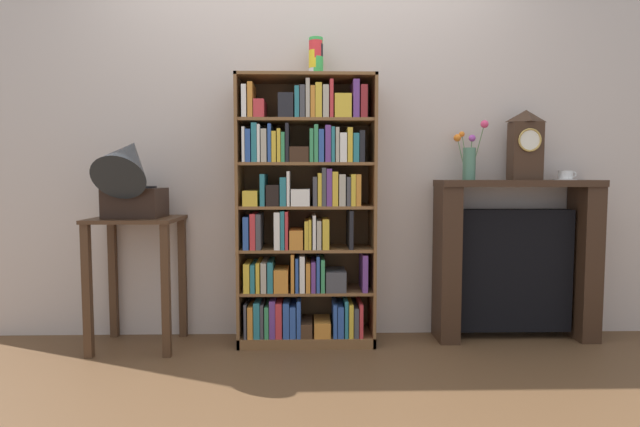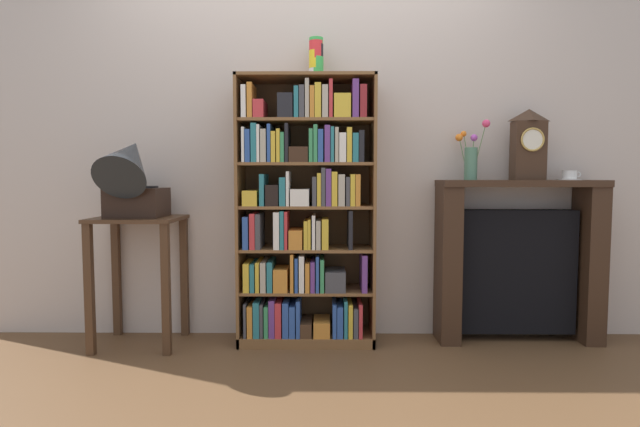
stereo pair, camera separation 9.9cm
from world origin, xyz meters
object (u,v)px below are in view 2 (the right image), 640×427
(flower_vase, at_px, (471,157))
(bookshelf, at_px, (304,217))
(mantel_clock, at_px, (528,145))
(gramophone, at_px, (131,175))
(fireplace_mantel, at_px, (517,262))
(teacup_with_saucer, at_px, (570,176))
(side_table_left, at_px, (139,254))
(cup_stack, at_px, (316,58))

(flower_vase, bearing_deg, bookshelf, -177.97)
(bookshelf, xyz_separation_m, mantel_clock, (1.36, 0.03, 0.44))
(gramophone, height_order, fireplace_mantel, gramophone)
(mantel_clock, distance_m, teacup_with_saucer, 0.32)
(side_table_left, height_order, flower_vase, flower_vase)
(teacup_with_saucer, bearing_deg, side_table_left, -178.13)
(gramophone, height_order, mantel_clock, mantel_clock)
(flower_vase, bearing_deg, gramophone, -175.07)
(teacup_with_saucer, bearing_deg, bookshelf, -178.89)
(side_table_left, xyz_separation_m, fireplace_mantel, (2.31, 0.11, -0.06))
(side_table_left, relative_size, gramophone, 1.40)
(teacup_with_saucer, bearing_deg, mantel_clock, -179.49)
(fireplace_mantel, relative_size, mantel_clock, 2.33)
(bookshelf, height_order, flower_vase, bookshelf)
(mantel_clock, relative_size, flower_vase, 1.19)
(cup_stack, distance_m, side_table_left, 1.59)
(cup_stack, distance_m, flower_vase, 1.11)
(mantel_clock, distance_m, flower_vase, 0.35)
(cup_stack, xyz_separation_m, gramophone, (-1.06, -0.19, -0.71))
(cup_stack, xyz_separation_m, fireplace_mantel, (1.24, -0.00, -1.24))
(bookshelf, bearing_deg, side_table_left, -176.90)
(gramophone, distance_m, flower_vase, 2.01)
(fireplace_mantel, distance_m, flower_vase, 0.71)
(flower_vase, relative_size, teacup_with_saucer, 2.55)
(teacup_with_saucer, bearing_deg, flower_vase, 179.54)
(mantel_clock, xyz_separation_m, teacup_with_saucer, (0.26, 0.00, -0.19))
(side_table_left, bearing_deg, mantel_clock, 2.01)
(side_table_left, height_order, mantel_clock, mantel_clock)
(side_table_left, height_order, fireplace_mantel, fireplace_mantel)
(gramophone, bearing_deg, flower_vase, 4.93)
(gramophone, bearing_deg, fireplace_mantel, 4.68)
(gramophone, relative_size, flower_vase, 1.55)
(fireplace_mantel, distance_m, mantel_clock, 0.72)
(gramophone, bearing_deg, mantel_clock, 4.04)
(bookshelf, relative_size, cup_stack, 6.76)
(side_table_left, xyz_separation_m, mantel_clock, (2.35, 0.08, 0.66))
(side_table_left, bearing_deg, teacup_with_saucer, 1.87)
(bookshelf, height_order, cup_stack, cup_stack)
(fireplace_mantel, height_order, teacup_with_saucer, teacup_with_saucer)
(fireplace_mantel, bearing_deg, teacup_with_saucer, -4.06)
(bookshelf, height_order, teacup_with_saucer, bookshelf)
(mantel_clock, bearing_deg, teacup_with_saucer, 0.51)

